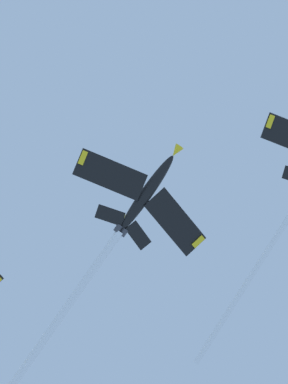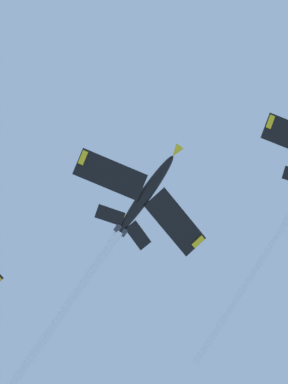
# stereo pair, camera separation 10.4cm
# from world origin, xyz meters

# --- Properties ---
(jet_second) EXTENTS (19.39, 33.82, 14.93)m
(jet_second) POSITION_xyz_m (-3.14, 36.47, 106.29)
(jet_second) COLOR black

